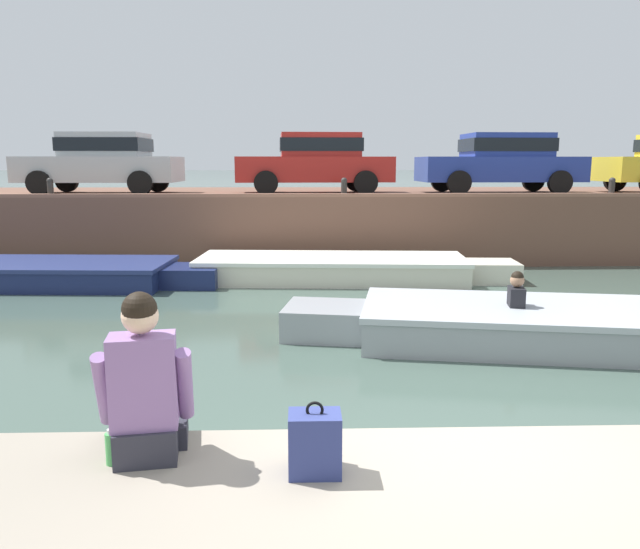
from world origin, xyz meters
TOP-DOWN VIEW (x-y plane):
  - ground_plane at (0.00, 5.44)m, footprint 400.00×400.00m
  - far_quay_wall at (0.00, 13.89)m, footprint 60.00×6.00m
  - far_wall_coping at (0.00, 11.01)m, footprint 60.00×0.24m
  - boat_moored_west_navy at (-6.23, 8.95)m, footprint 6.69×2.32m
  - boat_moored_central_cream at (-0.10, 9.26)m, footprint 6.75×2.29m
  - motorboat_passing at (2.50, 4.46)m, footprint 7.18×3.01m
  - car_leftmost_silver at (-6.14, 12.84)m, footprint 4.03×2.00m
  - car_left_inner_red at (-0.62, 12.84)m, footprint 4.09×2.10m
  - car_centre_blue at (4.27, 12.84)m, footprint 4.22×1.97m
  - mooring_bollard_west at (-6.85, 11.14)m, footprint 0.15×0.15m
  - mooring_bollard_mid at (-0.00, 11.14)m, footprint 0.15×0.15m
  - mooring_bollard_east at (6.42, 11.14)m, footprint 0.15×0.15m
  - person_seated_left at (-1.90, -0.32)m, footprint 0.57×0.57m
  - bottle_drink at (-2.07, -0.43)m, footprint 0.06×0.06m
  - backpack_on_ledge at (-0.95, -0.55)m, footprint 0.28×0.24m

SIDE VIEW (x-z plane):
  - ground_plane at x=0.00m, z-range 0.00..0.00m
  - boat_moored_west_navy at x=-6.23m, z-range 0.00..0.48m
  - boat_moored_central_cream at x=-0.10m, z-range 0.00..0.50m
  - motorboat_passing at x=2.50m, z-range -0.24..0.77m
  - far_quay_wall at x=0.00m, z-range 0.00..1.66m
  - bottle_drink at x=-2.07m, z-range 0.80..1.00m
  - backpack_on_ledge at x=-0.95m, z-range 0.77..1.18m
  - person_seated_left at x=-1.90m, z-range 0.70..1.66m
  - far_wall_coping at x=0.00m, z-range 1.66..1.74m
  - mooring_bollard_west at x=-6.85m, z-range 1.68..2.12m
  - mooring_bollard_mid at x=0.00m, z-range 1.68..2.12m
  - mooring_bollard_east at x=6.42m, z-range 1.68..2.12m
  - car_leftmost_silver at x=-6.14m, z-range 1.74..3.28m
  - car_centre_blue at x=4.27m, z-range 1.74..3.28m
  - car_left_inner_red at x=-0.62m, z-range 1.74..3.28m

